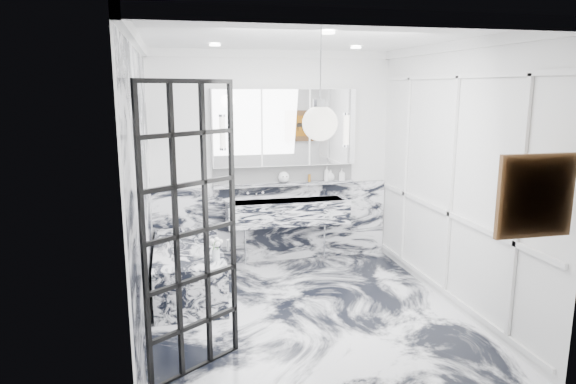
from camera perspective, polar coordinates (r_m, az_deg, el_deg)
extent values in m
plane|color=white|center=(5.53, 2.08, -13.46)|extent=(3.60, 3.60, 0.00)
plane|color=white|center=(5.03, 2.33, 16.85)|extent=(3.60, 3.60, 0.00)
plane|color=white|center=(6.82, -1.73, 3.69)|extent=(3.60, 0.00, 3.60)
plane|color=white|center=(3.43, 10.04, -4.48)|extent=(3.60, 0.00, 3.60)
plane|color=white|center=(4.93, -16.06, 0.16)|extent=(0.00, 3.60, 3.60)
plane|color=white|center=(5.72, 17.89, 1.58)|extent=(0.00, 3.60, 3.60)
cube|color=white|center=(6.98, -1.65, -3.48)|extent=(3.18, 0.05, 1.05)
cube|color=white|center=(4.94, -15.85, -0.52)|extent=(0.02, 3.56, 2.68)
cube|color=white|center=(5.72, 17.66, 0.58)|extent=(0.03, 3.40, 2.30)
imported|color=#8C5919|center=(6.95, 4.31, 2.04)|extent=(0.08, 0.08, 0.20)
imported|color=#4C4C51|center=(7.01, 5.97, 1.97)|extent=(0.08, 0.08, 0.17)
imported|color=silver|center=(6.97, 4.72, 1.86)|extent=(0.14, 0.14, 0.15)
sphere|color=white|center=(6.80, -0.48, 1.66)|extent=(0.15, 0.15, 0.15)
cylinder|color=#8C5919|center=(6.89, 2.40, 1.56)|extent=(0.04, 0.04, 0.10)
cylinder|color=silver|center=(5.48, -8.00, -6.92)|extent=(0.08, 0.08, 0.12)
cube|color=#BA7213|center=(4.04, 25.82, -0.39)|extent=(0.50, 0.05, 0.50)
sphere|color=white|center=(3.66, 3.58, 7.63)|extent=(0.25, 0.25, 0.25)
cube|color=silver|center=(6.75, -0.04, -2.20)|extent=(1.60, 0.45, 0.30)
cube|color=silver|center=(6.83, -0.35, 0.89)|extent=(1.90, 0.14, 0.04)
cube|color=white|center=(6.87, -0.46, 2.09)|extent=(1.90, 0.03, 0.23)
cube|color=white|center=(6.74, -0.37, 7.18)|extent=(1.90, 0.16, 1.00)
cylinder|color=white|center=(6.52, -7.28, 6.59)|extent=(0.07, 0.07, 0.40)
cylinder|color=white|center=(6.87, 6.54, 6.86)|extent=(0.07, 0.07, 0.40)
cube|color=silver|center=(6.09, -11.00, -8.44)|extent=(0.75, 1.65, 0.55)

